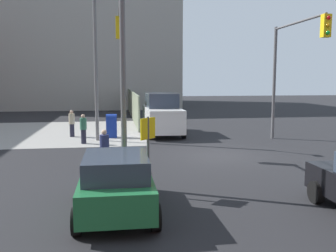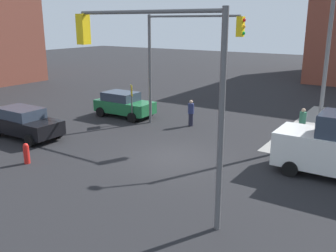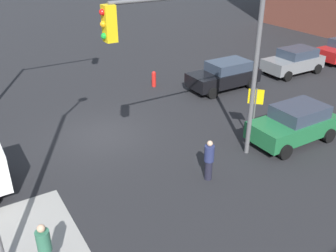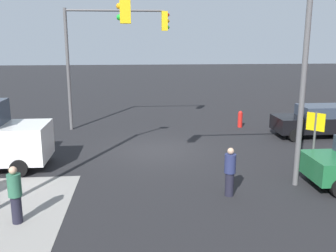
# 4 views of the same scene
# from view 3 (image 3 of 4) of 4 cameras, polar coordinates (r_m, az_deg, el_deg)

# --- Properties ---
(ground_plane) EXTENTS (120.00, 120.00, 0.00)m
(ground_plane) POSITION_cam_3_polar(r_m,az_deg,el_deg) (17.11, -9.88, -1.36)
(ground_plane) COLOR black
(traffic_signal_nw_corner) EXTENTS (6.04, 0.36, 6.50)m
(traffic_signal_nw_corner) POSITION_cam_3_polar(r_m,az_deg,el_deg) (12.64, 5.83, 11.56)
(traffic_signal_nw_corner) COLOR #59595B
(traffic_signal_nw_corner) RESTS_ON ground
(traffic_signal_se_corner) EXTENTS (5.57, 0.36, 6.50)m
(traffic_signal_se_corner) POSITION_cam_3_polar(r_m,az_deg,el_deg) (19.23, -23.11, 14.80)
(traffic_signal_se_corner) COLOR #59595B
(traffic_signal_se_corner) RESTS_ON ground
(warning_sign_two_way) EXTENTS (0.48, 0.48, 2.40)m
(warning_sign_two_way) POSITION_cam_3_polar(r_m,az_deg,el_deg) (16.15, 13.10, 3.03)
(warning_sign_two_way) COLOR #4C4C4C
(warning_sign_two_way) RESTS_ON ground
(fire_hydrant) EXTENTS (0.26, 0.26, 0.94)m
(fire_hydrant) POSITION_cam_3_polar(r_m,az_deg,el_deg) (22.35, -2.17, 7.23)
(fire_hydrant) COLOR red
(fire_hydrant) RESTS_ON ground
(sedan_green) EXTENTS (3.92, 2.02, 1.62)m
(sedan_green) POSITION_cam_3_polar(r_m,az_deg,el_deg) (16.90, 18.69, 0.38)
(sedan_green) COLOR #1E6638
(sedan_green) RESTS_ON ground
(hatchback_gray) EXTENTS (4.03, 2.02, 1.62)m
(hatchback_gray) POSITION_cam_3_polar(r_m,az_deg,el_deg) (25.85, 18.65, 9.41)
(hatchback_gray) COLOR slate
(hatchback_gray) RESTS_ON ground
(sedan_black) EXTENTS (4.22, 2.02, 1.62)m
(sedan_black) POSITION_cam_3_polar(r_m,az_deg,el_deg) (22.13, 8.62, 7.73)
(sedan_black) COLOR black
(sedan_black) RESTS_ON ground
(pedestrian_crossing) EXTENTS (0.36, 0.36, 1.62)m
(pedestrian_crossing) POSITION_cam_3_polar(r_m,az_deg,el_deg) (10.55, -18.24, -17.34)
(pedestrian_crossing) COLOR #2D664C
(pedestrian_crossing) RESTS_ON ground
(pedestrian_walking_north) EXTENTS (0.36, 0.36, 1.59)m
(pedestrian_walking_north) POSITION_cam_3_polar(r_m,az_deg,el_deg) (13.57, 6.26, -5.11)
(pedestrian_walking_north) COLOR navy
(pedestrian_walking_north) RESTS_ON ground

